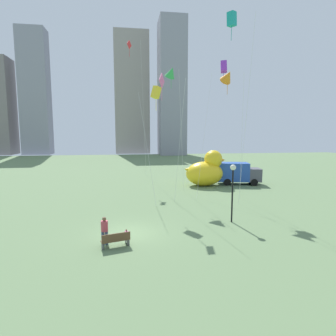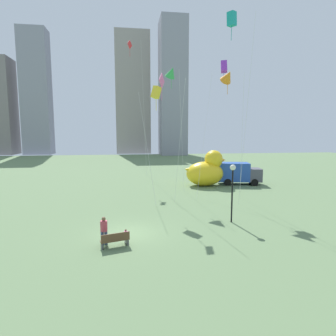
{
  "view_description": "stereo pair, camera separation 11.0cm",
  "coord_description": "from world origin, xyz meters",
  "px_view_note": "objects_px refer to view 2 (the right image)",
  "views": [
    {
      "loc": [
        -0.07,
        -18.28,
        6.75
      ],
      "look_at": [
        3.67,
        6.87,
        3.53
      ],
      "focal_mm": 29.71,
      "sensor_mm": 36.0,
      "label": 1
    },
    {
      "loc": [
        0.04,
        -18.3,
        6.75
      ],
      "look_at": [
        3.67,
        6.87,
        3.53
      ],
      "focal_mm": 29.71,
      "sensor_mm": 36.0,
      "label": 2
    }
  ],
  "objects_px": {
    "box_truck": "(238,173)",
    "kite_yellow": "(156,93)",
    "lamppost": "(233,180)",
    "kite_orange": "(228,77)",
    "kite_teal": "(232,21)",
    "park_bench": "(115,240)",
    "kite_green": "(171,73)",
    "person_adult": "(104,229)",
    "kite_purple": "(224,68)",
    "kite_red": "(132,54)",
    "giant_inflatable_duck": "(206,171)",
    "kite_pink": "(163,87)",
    "person_child": "(126,235)"
  },
  "relations": [
    {
      "from": "kite_red",
      "to": "kite_purple",
      "type": "xyz_separation_m",
      "value": [
        8.98,
        -14.78,
        -4.91
      ]
    },
    {
      "from": "person_adult",
      "to": "giant_inflatable_duck",
      "type": "relative_size",
      "value": 0.31
    },
    {
      "from": "kite_red",
      "to": "lamppost",
      "type": "bearing_deg",
      "value": -73.53
    },
    {
      "from": "giant_inflatable_duck",
      "to": "person_adult",
      "type": "bearing_deg",
      "value": -122.99
    },
    {
      "from": "kite_green",
      "to": "kite_pink",
      "type": "distance_m",
      "value": 6.71
    },
    {
      "from": "kite_purple",
      "to": "kite_green",
      "type": "bearing_deg",
      "value": 152.64
    },
    {
      "from": "lamppost",
      "to": "giant_inflatable_duck",
      "type": "bearing_deg",
      "value": 81.46
    },
    {
      "from": "kite_pink",
      "to": "kite_teal",
      "type": "distance_m",
      "value": 7.81
    },
    {
      "from": "kite_pink",
      "to": "park_bench",
      "type": "bearing_deg",
      "value": -114.84
    },
    {
      "from": "box_truck",
      "to": "kite_green",
      "type": "bearing_deg",
      "value": -157.9
    },
    {
      "from": "kite_yellow",
      "to": "kite_green",
      "type": "bearing_deg",
      "value": 62.67
    },
    {
      "from": "park_bench",
      "to": "kite_teal",
      "type": "xyz_separation_m",
      "value": [
        9.62,
        7.38,
        15.55
      ]
    },
    {
      "from": "person_child",
      "to": "kite_red",
      "type": "xyz_separation_m",
      "value": [
        1.02,
        26.27,
        17.76
      ]
    },
    {
      "from": "person_adult",
      "to": "kite_purple",
      "type": "bearing_deg",
      "value": 45.58
    },
    {
      "from": "park_bench",
      "to": "box_truck",
      "type": "bearing_deg",
      "value": 50.68
    },
    {
      "from": "kite_red",
      "to": "kite_yellow",
      "type": "relative_size",
      "value": 1.81
    },
    {
      "from": "giant_inflatable_duck",
      "to": "kite_yellow",
      "type": "xyz_separation_m",
      "value": [
        -7.19,
        -7.56,
        8.53
      ]
    },
    {
      "from": "park_bench",
      "to": "kite_orange",
      "type": "height_order",
      "value": "kite_orange"
    },
    {
      "from": "kite_yellow",
      "to": "kite_teal",
      "type": "relative_size",
      "value": 0.67
    },
    {
      "from": "lamppost",
      "to": "kite_orange",
      "type": "relative_size",
      "value": 0.34
    },
    {
      "from": "lamppost",
      "to": "kite_green",
      "type": "xyz_separation_m",
      "value": [
        -2.9,
        11.14,
        9.94
      ]
    },
    {
      "from": "kite_yellow",
      "to": "kite_teal",
      "type": "bearing_deg",
      "value": -27.92
    },
    {
      "from": "park_bench",
      "to": "kite_yellow",
      "type": "xyz_separation_m",
      "value": [
        3.55,
        10.59,
        10.0
      ]
    },
    {
      "from": "kite_yellow",
      "to": "kite_purple",
      "type": "relative_size",
      "value": 0.8
    },
    {
      "from": "kite_pink",
      "to": "person_child",
      "type": "bearing_deg",
      "value": -112.76
    },
    {
      "from": "kite_teal",
      "to": "kite_red",
      "type": "bearing_deg",
      "value": 112.25
    },
    {
      "from": "kite_teal",
      "to": "lamppost",
      "type": "bearing_deg",
      "value": -105.42
    },
    {
      "from": "kite_green",
      "to": "giant_inflatable_duck",
      "type": "bearing_deg",
      "value": 34.44
    },
    {
      "from": "lamppost",
      "to": "kite_orange",
      "type": "distance_m",
      "value": 11.28
    },
    {
      "from": "person_adult",
      "to": "kite_green",
      "type": "distance_m",
      "value": 19.75
    },
    {
      "from": "person_child",
      "to": "lamppost",
      "type": "height_order",
      "value": "lamppost"
    },
    {
      "from": "park_bench",
      "to": "person_adult",
      "type": "distance_m",
      "value": 0.99
    },
    {
      "from": "kite_red",
      "to": "kite_teal",
      "type": "height_order",
      "value": "kite_red"
    },
    {
      "from": "park_bench",
      "to": "kite_yellow",
      "type": "relative_size",
      "value": 0.16
    },
    {
      "from": "box_truck",
      "to": "kite_yellow",
      "type": "xyz_separation_m",
      "value": [
        -11.61,
        -7.92,
        9.04
      ]
    },
    {
      "from": "person_child",
      "to": "kite_orange",
      "type": "height_order",
      "value": "kite_orange"
    },
    {
      "from": "kite_orange",
      "to": "kite_teal",
      "type": "xyz_separation_m",
      "value": [
        -0.82,
        -2.9,
        3.92
      ]
    },
    {
      "from": "giant_inflatable_duck",
      "to": "kite_teal",
      "type": "xyz_separation_m",
      "value": [
        -1.13,
        -10.77,
        14.09
      ]
    },
    {
      "from": "park_bench",
      "to": "kite_pink",
      "type": "xyz_separation_m",
      "value": [
        4.0,
        8.64,
        10.27
      ]
    },
    {
      "from": "box_truck",
      "to": "kite_red",
      "type": "height_order",
      "value": "kite_red"
    },
    {
      "from": "box_truck",
      "to": "kite_yellow",
      "type": "relative_size",
      "value": 0.53
    },
    {
      "from": "lamppost",
      "to": "kite_teal",
      "type": "relative_size",
      "value": 0.26
    },
    {
      "from": "park_bench",
      "to": "kite_green",
      "type": "height_order",
      "value": "kite_green"
    },
    {
      "from": "lamppost",
      "to": "kite_orange",
      "type": "xyz_separation_m",
      "value": [
        1.89,
        6.77,
        8.83
      ]
    },
    {
      "from": "park_bench",
      "to": "person_adult",
      "type": "height_order",
      "value": "person_adult"
    },
    {
      "from": "kite_red",
      "to": "kite_orange",
      "type": "bearing_deg",
      "value": -62.06
    },
    {
      "from": "person_child",
      "to": "giant_inflatable_duck",
      "type": "distance_m",
      "value": 20.32
    },
    {
      "from": "giant_inflatable_duck",
      "to": "kite_teal",
      "type": "bearing_deg",
      "value": -96.0
    },
    {
      "from": "person_adult",
      "to": "kite_purple",
      "type": "height_order",
      "value": "kite_purple"
    },
    {
      "from": "park_bench",
      "to": "kite_green",
      "type": "distance_m",
      "value": 20.23
    }
  ]
}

